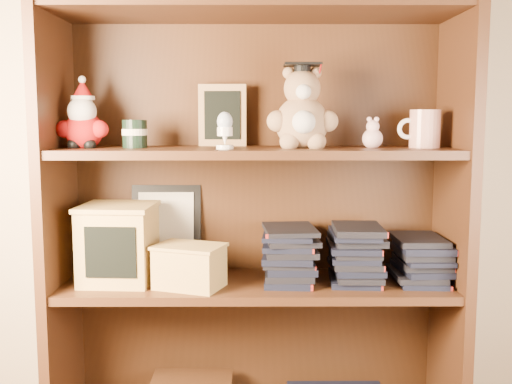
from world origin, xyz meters
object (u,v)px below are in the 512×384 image
Objects in this scene: treats_box at (118,243)px; grad_teddy_bear at (302,115)px; bookcase at (255,203)px; teacher_mug at (424,129)px.

grad_teddy_bear is at bearing -0.69° from treats_box.
teacher_mug is (0.49, -0.05, 0.23)m from bookcase.
teacher_mug is at bearing 1.22° from grad_teddy_bear.
treats_box is at bearing -179.94° from teacher_mug.
treats_box is (-0.90, -0.00, -0.34)m from teacher_mug.
bookcase is 0.42m from treats_box.
teacher_mug is 0.96m from treats_box.
treats_box is at bearing 179.31° from grad_teddy_bear.
teacher_mug reaches higher than treats_box.
grad_teddy_bear is 1.08× the size of treats_box.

